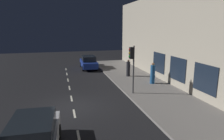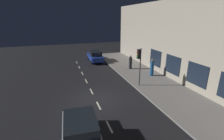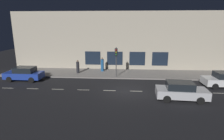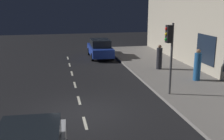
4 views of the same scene
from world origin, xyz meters
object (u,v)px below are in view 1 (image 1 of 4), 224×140
pedestrian_0 (128,69)px  parked_car_2 (89,62)px  parked_car_1 (33,140)px  pedestrian_1 (153,74)px  traffic_light (132,59)px

pedestrian_0 → parked_car_2: bearing=-127.7°
pedestrian_0 → parked_car_1: bearing=-13.6°
pedestrian_0 → pedestrian_1: bearing=42.5°
parked_car_2 → parked_car_1: bearing=-104.5°
pedestrian_1 → pedestrian_0: bearing=-32.3°
traffic_light → parked_car_1: 8.75m
traffic_light → pedestrian_1: traffic_light is taller
parked_car_1 → parked_car_2: bearing=-102.3°
parked_car_2 → pedestrian_1: size_ratio=2.26×
traffic_light → parked_car_1: traffic_light is taller
parked_car_1 → parked_car_2: 16.98m
traffic_light → pedestrian_0: traffic_light is taller
parked_car_1 → parked_car_2: same height
pedestrian_1 → parked_car_2: bearing=-25.8°
parked_car_2 → pedestrian_0: 6.33m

